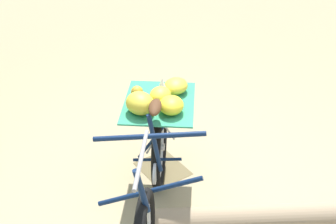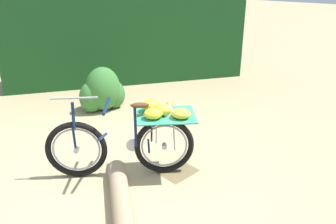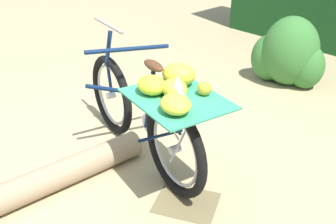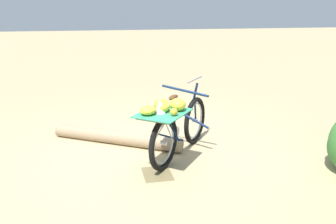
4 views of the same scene
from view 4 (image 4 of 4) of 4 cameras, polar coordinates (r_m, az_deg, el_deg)
The scene contains 4 objects.
ground_plane at distance 5.10m, azimuth -1.34°, elevation -6.94°, with size 60.00×60.00×0.00m, color tan.
bicycle at distance 4.80m, azimuth 1.39°, elevation -1.99°, with size 1.57×1.35×1.03m.
fallen_log at distance 5.51m, azimuth -8.43°, elevation -4.12°, with size 0.21×0.21×2.13m, color #9E8466.
leaf_litter_patch at distance 4.54m, azimuth -1.78°, elevation -10.02°, with size 0.44×0.36×0.01m, color olive.
Camera 4 is at (4.59, -0.88, 2.04)m, focal length 37.31 mm.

